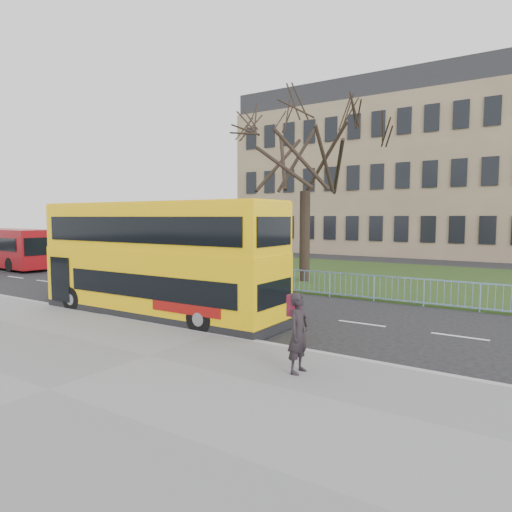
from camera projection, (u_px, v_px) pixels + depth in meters
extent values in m
plane|color=black|center=(244.00, 327.00, 14.62)|extent=(120.00, 120.00, 0.00)
cube|color=slate|center=(49.00, 392.00, 9.00)|extent=(80.00, 10.50, 0.12)
cube|color=gray|center=(214.00, 335.00, 13.32)|extent=(80.00, 0.20, 0.14)
cube|color=#213714|center=(384.00, 277.00, 26.51)|extent=(80.00, 15.40, 0.08)
cube|color=#856C54|center=(402.00, 182.00, 45.88)|extent=(30.00, 15.00, 14.00)
cube|color=yellow|center=(158.00, 283.00, 15.91)|extent=(9.48, 2.36, 1.76)
cube|color=yellow|center=(157.00, 254.00, 15.83)|extent=(9.48, 2.36, 0.30)
cube|color=yellow|center=(157.00, 227.00, 15.75)|extent=(9.43, 2.31, 1.58)
cube|color=black|center=(145.00, 287.00, 14.67)|extent=(7.29, 0.12, 0.77)
cube|color=black|center=(132.00, 230.00, 14.82)|extent=(8.70, 0.14, 0.86)
cylinder|color=black|center=(73.00, 299.00, 16.94)|extent=(0.94, 0.26, 0.94)
cylinder|color=black|center=(200.00, 319.00, 13.65)|extent=(0.94, 0.26, 0.94)
cube|color=maroon|center=(4.00, 247.00, 31.77)|extent=(10.30, 3.07, 2.49)
cylinder|color=black|center=(10.00, 265.00, 29.04)|extent=(0.94, 0.31, 0.92)
imported|color=black|center=(299.00, 333.00, 9.90)|extent=(0.43, 0.65, 1.77)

